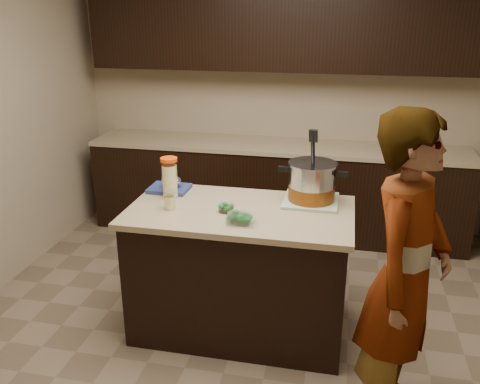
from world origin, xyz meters
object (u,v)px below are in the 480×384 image
object	(u,v)px
island	(240,270)
lemonade_pitcher	(170,179)
person	(405,277)
stock_pot	(312,184)

from	to	relation	value
island	lemonade_pitcher	world-z (taller)	lemonade_pitcher
person	stock_pot	bearing A→B (deg)	57.51
island	stock_pot	xyz separation A→B (m)	(0.44, 0.22, 0.58)
island	person	xyz separation A→B (m)	(0.98, -0.62, 0.41)
island	person	bearing A→B (deg)	-32.28
person	lemonade_pitcher	bearing A→B (deg)	88.68
lemonade_pitcher	person	size ratio (longest dim) A/B	0.16
island	person	world-z (taller)	person
stock_pot	lemonade_pitcher	world-z (taller)	stock_pot
island	stock_pot	bearing A→B (deg)	27.04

